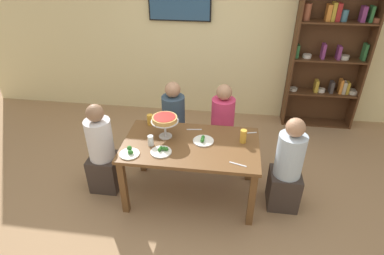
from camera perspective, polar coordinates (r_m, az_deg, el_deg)
name	(u,v)px	position (r m, az deg, el deg)	size (l,w,h in m)	color
ground_plane	(191,193)	(3.95, -0.20, -11.85)	(12.00, 12.00, 0.00)	#9E7A56
rear_partition	(210,32)	(5.23, 3.23, 16.89)	(8.00, 0.12, 2.80)	beige
dining_table	(191,151)	(3.54, -0.22, -4.25)	(1.51, 0.87, 0.74)	brown
bookshelf	(330,56)	(5.31, 23.66, 11.76)	(1.15, 0.30, 2.21)	#4C2D19
television	(180,2)	(5.10, -2.25, 21.72)	(0.96, 0.05, 0.54)	black
diner_far_left	(174,127)	(4.26, -3.28, 0.02)	(0.34, 0.34, 1.15)	#382D28
diner_head_west	(102,154)	(3.89, -15.93, -4.69)	(0.34, 0.34, 1.15)	#382D28
diner_far_right	(222,130)	(4.21, 5.45, -0.52)	(0.34, 0.34, 1.15)	#382D28
diner_head_east	(287,171)	(3.66, 16.82, -7.49)	(0.34, 0.34, 1.15)	#382D28
deep_dish_pizza_stand	(165,120)	(3.51, -4.97, 1.31)	(0.31, 0.31, 0.26)	silver
salad_plate_near_diner	(203,140)	(3.52, 2.04, -2.36)	(0.23, 0.23, 0.06)	white
salad_plate_far_diner	(130,153)	(3.38, -11.23, -4.49)	(0.21, 0.21, 0.07)	white
salad_plate_spare	(162,151)	(3.36, -5.53, -4.25)	(0.23, 0.23, 0.06)	white
beer_glass_amber_tall	(243,136)	(3.52, 9.28, -1.57)	(0.07, 0.07, 0.15)	gold
beer_glass_amber_short	(150,120)	(3.84, -7.61, 1.40)	(0.07, 0.07, 0.13)	gold
water_glass_clear_near	(151,141)	(3.46, -7.51, -2.36)	(0.06, 0.06, 0.12)	white
cutlery_fork_near	(249,133)	(3.73, 10.31, -0.98)	(0.18, 0.02, 0.01)	silver
cutlery_knife_near	(194,129)	(3.73, 0.42, -0.36)	(0.18, 0.02, 0.01)	silver
cutlery_fork_far	(238,164)	(3.22, 8.32, -6.62)	(0.18, 0.02, 0.01)	silver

